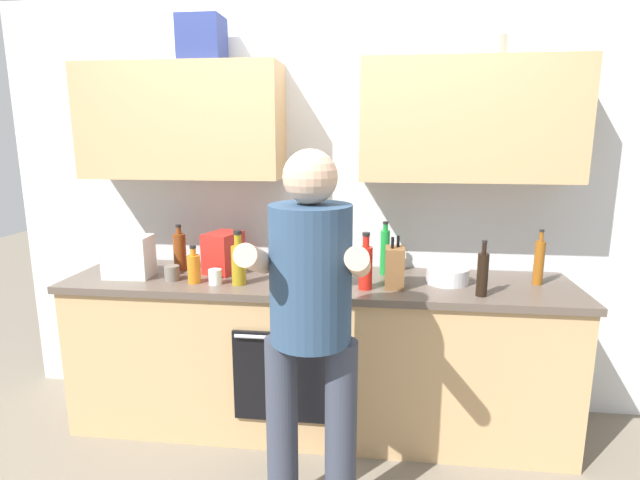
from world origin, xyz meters
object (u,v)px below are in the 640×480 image
object	(u,v)px
bottle_soda	(385,251)
potted_herb	(331,260)
cup_coffee	(215,277)
knife_block	(395,267)
bottle_water	(300,258)
mixing_bowl	(447,275)
bottle_hotsauce	(366,266)
bottle_syrup	(539,262)
grocery_bag_produce	(128,257)
grocery_bag_crisps	(224,252)
cup_stoneware	(172,273)
cup_ceramic	(282,278)
bottle_soy	(483,274)
person_standing	(311,313)
bottle_oil	(239,263)
bottle_vinegar	(180,251)
bottle_juice	(194,268)

from	to	relation	value
bottle_soda	potted_herb	world-z (taller)	bottle_soda
cup_coffee	knife_block	bearing A→B (deg)	3.52
bottle_water	mixing_bowl	size ratio (longest dim) A/B	1.32
bottle_soda	bottle_hotsauce	xyz separation A→B (m)	(-0.10, -0.30, -0.01)
bottle_syrup	grocery_bag_produce	world-z (taller)	bottle_syrup
bottle_water	cup_coffee	xyz separation A→B (m)	(-0.45, -0.13, -0.09)
knife_block	grocery_bag_crisps	distance (m)	1.02
cup_stoneware	bottle_syrup	bearing A→B (deg)	4.84
cup_ceramic	grocery_bag_crisps	size ratio (longest dim) A/B	0.44
bottle_soda	grocery_bag_crisps	size ratio (longest dim) A/B	1.31
bottle_soy	bottle_water	world-z (taller)	bottle_water
bottle_syrup	cup_ceramic	bearing A→B (deg)	-170.35
person_standing	grocery_bag_crisps	xyz separation A→B (m)	(-0.64, 0.83, 0.04)
bottle_soda	bottle_syrup	bearing A→B (deg)	-6.92
person_standing	bottle_oil	size ratio (longest dim) A/B	5.51
bottle_vinegar	cup_ceramic	size ratio (longest dim) A/B	2.65
bottle_soda	cup_coffee	xyz separation A→B (m)	(-0.92, -0.31, -0.10)
bottle_syrup	cup_coffee	bearing A→B (deg)	-173.05
mixing_bowl	knife_block	bearing A→B (deg)	-157.65
bottle_soda	bottle_soy	size ratio (longest dim) A/B	1.09
mixing_bowl	grocery_bag_crisps	world-z (taller)	grocery_bag_crisps
bottle_soy	knife_block	world-z (taller)	bottle_soy
person_standing	cup_coffee	xyz separation A→B (m)	(-0.61, 0.59, -0.03)
bottle_vinegar	knife_block	bearing A→B (deg)	-9.21
bottle_syrup	grocery_bag_crisps	xyz separation A→B (m)	(-1.78, 0.03, -0.01)
bottle_syrup	cup_coffee	world-z (taller)	bottle_syrup
bottle_juice	knife_block	distance (m)	1.09
potted_herb	grocery_bag_produce	world-z (taller)	potted_herb
cup_ceramic	mixing_bowl	distance (m)	0.91
bottle_vinegar	mixing_bowl	xyz separation A→B (m)	(1.57, -0.09, -0.07)
bottle_water	potted_herb	bearing A→B (deg)	-23.49
cup_ceramic	grocery_bag_produce	size ratio (longest dim) A/B	0.41
bottle_hotsauce	cup_coffee	xyz separation A→B (m)	(-0.82, -0.01, -0.08)
cup_stoneware	potted_herb	distance (m)	0.90
bottle_vinegar	bottle_hotsauce	bearing A→B (deg)	-12.68
bottle_oil	mixing_bowl	distance (m)	1.15
bottle_syrup	grocery_bag_crisps	distance (m)	1.78
bottle_soy	grocery_bag_crisps	bearing A→B (deg)	169.05
bottle_hotsauce	cup_coffee	distance (m)	0.82
bottle_soda	bottle_water	xyz separation A→B (m)	(-0.47, -0.19, -0.01)
cup_stoneware	bottle_vinegar	bearing A→B (deg)	100.76
bottle_vinegar	grocery_bag_crisps	bearing A→B (deg)	-4.15
person_standing	cup_coffee	world-z (taller)	person_standing
bottle_syrup	bottle_water	world-z (taller)	same
bottle_soy	potted_herb	distance (m)	0.78
bottle_soy	bottle_water	distance (m)	0.97
bottle_vinegar	person_standing	bearing A→B (deg)	-42.98
bottle_oil	mixing_bowl	xyz separation A→B (m)	(1.13, 0.17, -0.08)
knife_block	potted_herb	xyz separation A→B (m)	(-0.34, -0.01, 0.03)
person_standing	bottle_juice	xyz separation A→B (m)	(-0.73, 0.60, 0.01)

